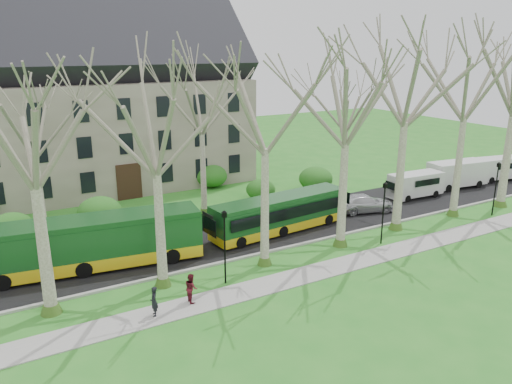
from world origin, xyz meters
TOP-DOWN VIEW (x-y plane):
  - ground at (0.00, 0.00)m, footprint 120.00×120.00m
  - sidewalk at (0.00, -2.50)m, footprint 70.00×2.00m
  - road at (0.00, 5.50)m, footprint 80.00×8.00m
  - curb at (0.00, 1.50)m, footprint 80.00×0.25m
  - building at (-6.00, 24.00)m, footprint 26.50×12.20m
  - tree_row_verge at (0.00, 0.30)m, footprint 49.00×7.00m
  - tree_row_far at (-1.33, 11.00)m, footprint 33.00×7.00m
  - lamp_row at (-0.00, -1.00)m, footprint 36.22×0.22m
  - hedges at (-4.67, 14.00)m, footprint 30.60×8.60m
  - bus_lead at (-12.09, 4.81)m, footprint 13.32×4.47m
  - bus_follow at (1.17, 4.40)m, footprint 11.04×3.22m
  - sedan at (9.58, 4.75)m, footprint 5.27×3.24m
  - van_a at (16.25, 5.56)m, footprint 5.20×2.16m
  - van_b at (22.20, 5.92)m, footprint 6.04×2.86m
  - van_c at (28.23, 5.69)m, footprint 5.55×2.88m
  - pedestrian_a at (-10.74, -2.53)m, footprint 0.51×0.64m
  - pedestrian_b at (-8.57, -2.13)m, footprint 0.66×0.81m

SIDE VIEW (x-z plane):
  - ground at x=0.00m, z-range 0.00..0.00m
  - sidewalk at x=0.00m, z-range 0.00..0.06m
  - road at x=0.00m, z-range 0.00..0.06m
  - curb at x=0.00m, z-range 0.00..0.14m
  - sedan at x=9.58m, z-range 0.06..1.49m
  - pedestrian_a at x=-10.74m, z-range 0.06..1.61m
  - pedestrian_b at x=-8.57m, z-range 0.06..1.64m
  - hedges at x=-4.67m, z-range 0.00..2.00m
  - van_a at x=16.25m, z-range 0.06..2.28m
  - van_c at x=28.23m, z-range 0.06..2.37m
  - van_b at x=22.20m, z-range 0.06..2.60m
  - bus_follow at x=1.17m, z-range 0.06..2.78m
  - bus_lead at x=-12.09m, z-range 0.06..3.33m
  - lamp_row at x=0.00m, z-range 0.42..4.72m
  - tree_row_far at x=-1.33m, z-range 0.00..12.00m
  - tree_row_verge at x=0.00m, z-range 0.00..14.00m
  - building at x=-6.00m, z-range 0.07..16.07m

